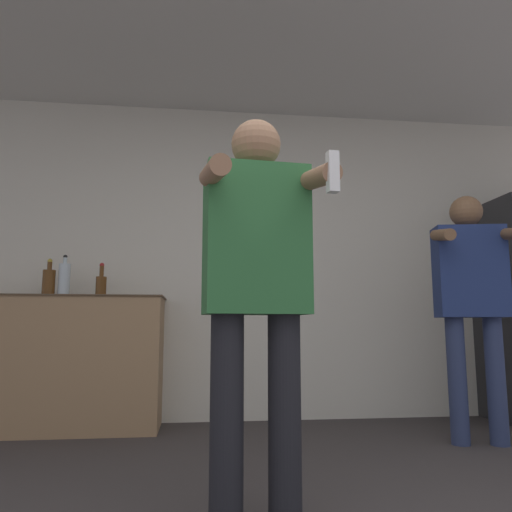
{
  "coord_description": "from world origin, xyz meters",
  "views": [
    {
      "loc": [
        -0.46,
        -1.39,
        0.71
      ],
      "look_at": [
        -0.23,
        0.51,
        0.99
      ],
      "focal_mm": 35.0,
      "sensor_mm": 36.0,
      "label": 1
    }
  ],
  "objects_px": {
    "bottle_dark_rum": "(101,284)",
    "bottle_short_whiskey": "(49,282)",
    "person_woman_foreground": "(257,278)",
    "bottle_red_label": "(64,279)",
    "person_man_side": "(471,290)"
  },
  "relations": [
    {
      "from": "person_woman_foreground",
      "to": "person_man_side",
      "type": "height_order",
      "value": "person_man_side"
    },
    {
      "from": "bottle_short_whiskey",
      "to": "person_woman_foreground",
      "type": "xyz_separation_m",
      "value": [
        1.28,
        -1.86,
        -0.15
      ]
    },
    {
      "from": "bottle_short_whiskey",
      "to": "person_man_side",
      "type": "relative_size",
      "value": 0.17
    },
    {
      "from": "bottle_short_whiskey",
      "to": "bottle_red_label",
      "type": "relative_size",
      "value": 0.9
    },
    {
      "from": "person_man_side",
      "to": "bottle_dark_rum",
      "type": "bearing_deg",
      "value": 163.86
    },
    {
      "from": "bottle_dark_rum",
      "to": "bottle_red_label",
      "type": "distance_m",
      "value": 0.26
    },
    {
      "from": "person_man_side",
      "to": "person_woman_foreground",
      "type": "bearing_deg",
      "value": -143.39
    },
    {
      "from": "bottle_dark_rum",
      "to": "bottle_short_whiskey",
      "type": "height_order",
      "value": "bottle_short_whiskey"
    },
    {
      "from": "person_woman_foreground",
      "to": "bottle_dark_rum",
      "type": "bearing_deg",
      "value": 116.22
    },
    {
      "from": "bottle_short_whiskey",
      "to": "bottle_red_label",
      "type": "xyz_separation_m",
      "value": [
        0.11,
        0.0,
        0.02
      ]
    },
    {
      "from": "bottle_dark_rum",
      "to": "bottle_short_whiskey",
      "type": "relative_size",
      "value": 0.91
    },
    {
      "from": "person_woman_foreground",
      "to": "bottle_short_whiskey",
      "type": "bearing_deg",
      "value": 124.62
    },
    {
      "from": "bottle_short_whiskey",
      "to": "person_man_side",
      "type": "distance_m",
      "value": 2.92
    },
    {
      "from": "bottle_dark_rum",
      "to": "person_woman_foreground",
      "type": "height_order",
      "value": "person_woman_foreground"
    },
    {
      "from": "bottle_short_whiskey",
      "to": "person_woman_foreground",
      "type": "distance_m",
      "value": 2.26
    }
  ]
}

